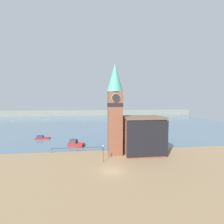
% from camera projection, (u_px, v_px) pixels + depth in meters
% --- Properties ---
extents(ground_plane, '(160.00, 160.00, 0.00)m').
position_uv_depth(ground_plane, '(111.00, 171.00, 28.92)').
color(ground_plane, '#846B4C').
extents(water, '(160.00, 120.00, 0.00)m').
position_uv_depth(water, '(99.00, 121.00, 100.44)').
color(water, slate).
rests_on(water, ground_plane).
extents(far_shoreline, '(180.00, 3.00, 5.00)m').
position_uv_depth(far_shoreline, '(98.00, 113.00, 139.89)').
color(far_shoreline, gray).
rests_on(far_shoreline, water).
extents(pier_railing, '(13.80, 0.08, 1.09)m').
position_uv_depth(pier_railing, '(78.00, 148.00, 39.79)').
color(pier_railing, '#232328').
rests_on(pier_railing, ground_plane).
extents(clock_tower, '(3.96, 3.96, 22.70)m').
position_uv_depth(clock_tower, '(115.00, 107.00, 37.39)').
color(clock_tower, brown).
rests_on(clock_tower, ground_plane).
extents(pier_building, '(9.92, 7.14, 9.61)m').
position_uv_depth(pier_building, '(143.00, 135.00, 37.96)').
color(pier_building, brown).
rests_on(pier_building, ground_plane).
extents(boat_near, '(5.13, 3.59, 2.03)m').
position_uv_depth(boat_near, '(75.00, 144.00, 44.80)').
color(boat_near, maroon).
rests_on(boat_near, water).
extents(boat_far, '(4.72, 1.58, 1.39)m').
position_uv_depth(boat_far, '(42.00, 138.00, 53.07)').
color(boat_far, maroon).
rests_on(boat_far, water).
extents(mooring_bollard_near, '(0.34, 0.34, 0.81)m').
position_uv_depth(mooring_bollard_near, '(109.00, 155.00, 36.41)').
color(mooring_bollard_near, brown).
rests_on(mooring_bollard_near, ground_plane).
extents(lamp_post, '(0.32, 0.32, 3.75)m').
position_uv_depth(lamp_post, '(103.00, 150.00, 32.95)').
color(lamp_post, '#2D2D33').
rests_on(lamp_post, ground_plane).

